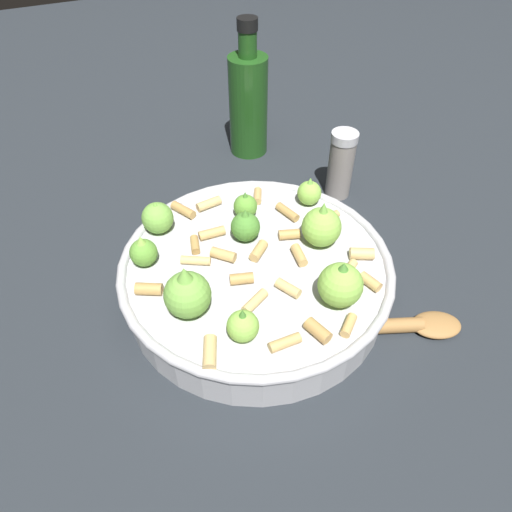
{
  "coord_description": "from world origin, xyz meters",
  "views": [
    {
      "loc": [
        -0.32,
        0.15,
        0.4
      ],
      "look_at": [
        0.0,
        0.0,
        0.06
      ],
      "focal_mm": 32.86,
      "sensor_mm": 36.0,
      "label": 1
    }
  ],
  "objects": [
    {
      "name": "cooking_pan",
      "position": [
        -0.0,
        0.0,
        0.03
      ],
      "size": [
        0.29,
        0.29,
        0.11
      ],
      "color": "#B7B7BC",
      "rests_on": "ground"
    },
    {
      "name": "olive_oil_bottle",
      "position": [
        0.28,
        -0.12,
        0.08
      ],
      "size": [
        0.06,
        0.06,
        0.2
      ],
      "color": "#1E4C19",
      "rests_on": "ground"
    },
    {
      "name": "pepper_shaker",
      "position": [
        0.12,
        -0.18,
        0.05
      ],
      "size": [
        0.04,
        0.04,
        0.1
      ],
      "color": "gray",
      "rests_on": "ground"
    },
    {
      "name": "ground_plane",
      "position": [
        0.0,
        0.0,
        0.0
      ],
      "size": [
        2.4,
        2.4,
        0.0
      ],
      "primitive_type": "plane",
      "color": "#23282D"
    },
    {
      "name": "wooden_spoon",
      "position": [
        -0.1,
        -0.09,
        0.01
      ],
      "size": [
        0.11,
        0.21,
        0.02
      ],
      "color": "#9E703D",
      "rests_on": "ground"
    }
  ]
}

